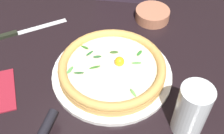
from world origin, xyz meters
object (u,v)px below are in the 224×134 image
(pizza, at_px, (112,67))
(table_knife, at_px, (19,32))
(side_bowl, at_px, (152,15))
(drinking_glass, at_px, (191,113))
(pizza_cutter, at_px, (42,134))

(pizza, xyz_separation_m, table_knife, (0.04, 0.34, -0.03))
(pizza, relative_size, side_bowl, 2.59)
(side_bowl, distance_m, drinking_glass, 0.41)
(pizza, relative_size, drinking_glass, 2.07)
(side_bowl, xyz_separation_m, drinking_glass, (-0.35, -0.21, 0.04))
(side_bowl, xyz_separation_m, table_knife, (-0.24, 0.35, -0.01))
(table_knife, bearing_deg, pizza, -95.98)
(drinking_glass, bearing_deg, side_bowl, 30.56)
(side_bowl, bearing_deg, pizza_cutter, 172.48)
(pizza_cutter, bearing_deg, pizza, -12.12)
(pizza_cutter, distance_m, table_knife, 0.40)
(pizza, bearing_deg, pizza_cutter, 167.88)
(side_bowl, relative_size, drinking_glass, 0.80)
(pizza_cutter, bearing_deg, side_bowl, -7.52)
(pizza, xyz_separation_m, side_bowl, (0.28, -0.02, -0.01))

